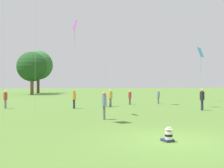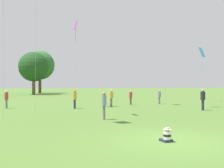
% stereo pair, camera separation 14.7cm
% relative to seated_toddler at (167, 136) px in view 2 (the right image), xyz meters
% --- Properties ---
extents(ground_plane, '(300.00, 300.00, 0.00)m').
position_rel_seated_toddler_xyz_m(ground_plane, '(0.23, 0.17, -0.23)').
color(ground_plane, '#4C702D').
extents(seated_toddler, '(0.41, 0.49, 0.57)m').
position_rel_seated_toddler_xyz_m(seated_toddler, '(0.00, 0.00, 0.00)').
color(seated_toddler, '#282D47').
rests_on(seated_toddler, ground).
extents(person_standing_0, '(0.38, 0.38, 1.67)m').
position_rel_seated_toddler_xyz_m(person_standing_0, '(-7.17, 16.99, 0.76)').
color(person_standing_0, slate).
rests_on(person_standing_0, ground).
extents(person_standing_1, '(0.43, 0.43, 1.83)m').
position_rel_seated_toddler_xyz_m(person_standing_1, '(9.02, 10.05, 0.85)').
color(person_standing_1, '#282D42').
rests_on(person_standing_1, ground).
extents(person_standing_2, '(0.56, 0.56, 1.71)m').
position_rel_seated_toddler_xyz_m(person_standing_2, '(2.69, 16.10, 0.77)').
color(person_standing_2, slate).
rests_on(person_standing_2, ground).
extents(person_standing_4, '(0.45, 0.45, 1.56)m').
position_rel_seated_toddler_xyz_m(person_standing_4, '(5.41, 17.70, 0.69)').
color(person_standing_4, brown).
rests_on(person_standing_4, ground).
extents(person_standing_5, '(0.42, 0.42, 1.74)m').
position_rel_seated_toddler_xyz_m(person_standing_5, '(-0.61, 6.88, 0.83)').
color(person_standing_5, slate).
rests_on(person_standing_5, ground).
extents(person_standing_6, '(0.49, 0.49, 1.72)m').
position_rel_seated_toddler_xyz_m(person_standing_6, '(-1.17, 14.92, 0.79)').
color(person_standing_6, '#282D42').
rests_on(person_standing_6, ground).
extents(person_standing_7, '(0.44, 0.44, 1.58)m').
position_rel_seated_toddler_xyz_m(person_standing_7, '(8.87, 17.70, 0.70)').
color(person_standing_7, slate).
rests_on(person_standing_7, ground).
extents(kite_2, '(1.38, 1.19, 7.00)m').
position_rel_seated_toddler_xyz_m(kite_2, '(15.99, 19.72, 6.03)').
color(kite_2, '#339EDB').
rests_on(kite_2, ground).
extents(kite_5, '(0.31, 0.85, 8.38)m').
position_rel_seated_toddler_xyz_m(kite_5, '(-0.89, 16.26, 7.46)').
color(kite_5, '#B738C6').
rests_on(kite_5, ground).
extents(distant_tree_0, '(6.52, 6.52, 9.40)m').
position_rel_seated_toddler_xyz_m(distant_tree_0, '(-4.45, 50.92, 5.88)').
color(distant_tree_0, brown).
rests_on(distant_tree_0, ground).
extents(distant_tree_1, '(7.39, 7.39, 10.85)m').
position_rel_seated_toddler_xyz_m(distant_tree_1, '(-2.85, 60.00, 6.89)').
color(distant_tree_1, brown).
rests_on(distant_tree_1, ground).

